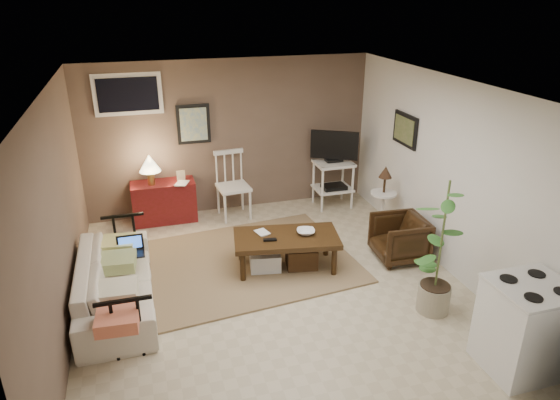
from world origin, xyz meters
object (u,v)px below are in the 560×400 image
object	(u,v)px
coffee_table	(286,249)
tv_stand	(334,167)
sofa	(115,274)
red_console	(163,198)
armchair	(400,236)
side_table	(384,191)
potted_plant	(441,244)
spindle_chair	(233,187)
stove	(525,327)

from	to	relation	value
coffee_table	tv_stand	world-z (taller)	tv_stand
sofa	red_console	bearing A→B (deg)	-17.89
coffee_table	tv_stand	bearing A→B (deg)	52.19
armchair	side_table	bearing A→B (deg)	171.86
side_table	sofa	bearing A→B (deg)	-167.03
tv_stand	potted_plant	distance (m)	3.07
sofa	spindle_chair	size ratio (longest dim) A/B	1.93
sofa	armchair	bearing A→B (deg)	-89.41
coffee_table	spindle_chair	size ratio (longest dim) A/B	1.35
sofa	potted_plant	xyz separation A→B (m)	(3.39, -1.13, 0.45)
armchair	red_console	bearing A→B (deg)	-122.10
tv_stand	armchair	world-z (taller)	tv_stand
tv_stand	side_table	xyz separation A→B (m)	(0.35, -1.07, -0.05)
sofa	tv_stand	bearing A→B (deg)	-60.43
coffee_table	stove	bearing A→B (deg)	-55.89
armchair	potted_plant	world-z (taller)	potted_plant
red_console	side_table	distance (m)	3.33
armchair	spindle_chair	bearing A→B (deg)	-133.41
red_console	spindle_chair	world-z (taller)	red_console
sofa	red_console	distance (m)	2.23
coffee_table	stove	size ratio (longest dim) A/B	1.54
spindle_chair	potted_plant	xyz separation A→B (m)	(1.63, -3.13, 0.36)
red_console	tv_stand	world-z (taller)	tv_stand
sofa	armchair	distance (m)	3.59
stove	coffee_table	bearing A→B (deg)	124.11
potted_plant	stove	world-z (taller)	potted_plant
tv_stand	potted_plant	size ratio (longest dim) A/B	0.80
side_table	stove	xyz separation A→B (m)	(-0.09, -3.02, -0.17)
side_table	potted_plant	distance (m)	2.04
sofa	red_console	world-z (taller)	red_console
spindle_chair	potted_plant	size ratio (longest dim) A/B	0.66
sofa	spindle_chair	distance (m)	2.66
coffee_table	spindle_chair	distance (m)	1.83
red_console	spindle_chair	bearing A→B (deg)	-6.49
side_table	tv_stand	bearing A→B (deg)	108.21
coffee_table	tv_stand	distance (m)	2.23
armchair	stove	size ratio (longest dim) A/B	0.71
tv_stand	red_console	bearing A→B (deg)	176.11
spindle_chair	coffee_table	bearing A→B (deg)	-80.19
potted_plant	stove	xyz separation A→B (m)	(0.28, -1.03, -0.39)
red_console	spindle_chair	xyz separation A→B (m)	(1.07, -0.12, 0.11)
side_table	armchair	distance (m)	0.90
stove	potted_plant	bearing A→B (deg)	105.31
tv_stand	stove	distance (m)	4.11
red_console	side_table	bearing A→B (deg)	-22.17
armchair	potted_plant	xyz separation A→B (m)	(-0.20, -1.17, 0.52)
coffee_table	tv_stand	size ratio (longest dim) A/B	1.11
potted_plant	armchair	bearing A→B (deg)	80.10
red_console	spindle_chair	distance (m)	1.09
red_console	potted_plant	xyz separation A→B (m)	(2.70, -3.25, 0.46)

